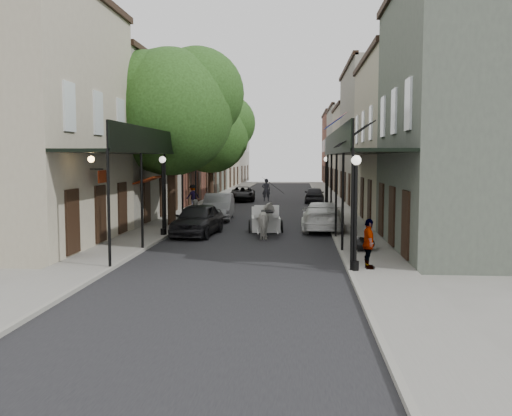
% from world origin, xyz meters
% --- Properties ---
extents(ground, '(140.00, 140.00, 0.00)m').
position_xyz_m(ground, '(0.00, 0.00, 0.00)').
color(ground, gray).
rests_on(ground, ground).
extents(road, '(8.00, 90.00, 0.01)m').
position_xyz_m(road, '(0.00, 20.00, 0.01)').
color(road, black).
rests_on(road, ground).
extents(sidewalk_left, '(2.20, 90.00, 0.12)m').
position_xyz_m(sidewalk_left, '(-5.00, 20.00, 0.06)').
color(sidewalk_left, gray).
rests_on(sidewalk_left, ground).
extents(sidewalk_right, '(2.20, 90.00, 0.12)m').
position_xyz_m(sidewalk_right, '(5.00, 20.00, 0.06)').
color(sidewalk_right, gray).
rests_on(sidewalk_right, ground).
extents(building_row_left, '(5.00, 80.00, 10.50)m').
position_xyz_m(building_row_left, '(-8.60, 30.00, 5.25)').
color(building_row_left, '#AFA68C').
rests_on(building_row_left, ground).
extents(building_row_right, '(5.00, 80.00, 10.50)m').
position_xyz_m(building_row_right, '(8.60, 30.00, 5.25)').
color(building_row_right, gray).
rests_on(building_row_right, ground).
extents(gallery_left, '(2.20, 18.05, 4.88)m').
position_xyz_m(gallery_left, '(-4.79, 6.98, 4.05)').
color(gallery_left, black).
rests_on(gallery_left, sidewalk_left).
extents(gallery_right, '(2.20, 18.05, 4.88)m').
position_xyz_m(gallery_right, '(4.79, 6.98, 4.05)').
color(gallery_right, black).
rests_on(gallery_right, sidewalk_right).
extents(tree_near, '(7.31, 6.80, 9.63)m').
position_xyz_m(tree_near, '(-4.20, 10.18, 6.49)').
color(tree_near, '#382619').
rests_on(tree_near, sidewalk_left).
extents(tree_far, '(6.45, 6.00, 8.61)m').
position_xyz_m(tree_far, '(-4.25, 24.18, 5.84)').
color(tree_far, '#382619').
rests_on(tree_far, sidewalk_left).
extents(lamppost_right_near, '(0.32, 0.32, 3.71)m').
position_xyz_m(lamppost_right_near, '(4.10, -2.00, 2.05)').
color(lamppost_right_near, black).
rests_on(lamppost_right_near, sidewalk_right).
extents(lamppost_left, '(0.32, 0.32, 3.71)m').
position_xyz_m(lamppost_left, '(-4.10, 6.00, 2.05)').
color(lamppost_left, black).
rests_on(lamppost_left, sidewalk_left).
extents(lamppost_right_far, '(0.32, 0.32, 3.71)m').
position_xyz_m(lamppost_right_far, '(4.10, 18.00, 2.05)').
color(lamppost_right_far, black).
rests_on(lamppost_right_far, sidewalk_right).
extents(horse, '(1.07, 2.03, 1.65)m').
position_xyz_m(horse, '(0.83, 6.00, 0.83)').
color(horse, beige).
rests_on(horse, ground).
extents(carriage, '(1.84, 2.55, 2.76)m').
position_xyz_m(carriage, '(0.59, 8.56, 1.07)').
color(carriage, black).
rests_on(carriage, ground).
extents(pedestrian_walking, '(0.82, 0.68, 1.53)m').
position_xyz_m(pedestrian_walking, '(-3.24, 9.80, 0.77)').
color(pedestrian_walking, '#AAA9A0').
rests_on(pedestrian_walking, ground).
extents(pedestrian_sidewalk_left, '(1.23, 1.15, 1.67)m').
position_xyz_m(pedestrian_sidewalk_left, '(-5.56, 21.36, 0.95)').
color(pedestrian_sidewalk_left, gray).
rests_on(pedestrian_sidewalk_left, sidewalk_left).
extents(pedestrian_sidewalk_right, '(0.45, 0.98, 1.65)m').
position_xyz_m(pedestrian_sidewalk_right, '(4.58, -1.71, 0.94)').
color(pedestrian_sidewalk_right, gray).
rests_on(pedestrian_sidewalk_right, sidewalk_right).
extents(car_left_near, '(2.25, 4.73, 1.56)m').
position_xyz_m(car_left_near, '(-2.60, 6.75, 0.78)').
color(car_left_near, black).
rests_on(car_left_near, ground).
extents(car_left_mid, '(1.93, 4.87, 1.58)m').
position_xyz_m(car_left_mid, '(-2.60, 14.00, 0.79)').
color(car_left_mid, '#98979C').
rests_on(car_left_mid, ground).
extents(car_left_far, '(2.38, 4.72, 1.28)m').
position_xyz_m(car_left_far, '(-2.60, 28.84, 0.64)').
color(car_left_far, black).
rests_on(car_left_far, ground).
extents(car_right_near, '(2.28, 5.24, 1.50)m').
position_xyz_m(car_right_near, '(3.51, 9.00, 0.75)').
color(car_right_near, silver).
rests_on(car_right_near, ground).
extents(car_right_far, '(1.72, 4.05, 1.36)m').
position_xyz_m(car_right_far, '(3.60, 27.45, 0.68)').
color(car_right_far, black).
rests_on(car_right_far, ground).
extents(trash_bags, '(0.91, 1.06, 0.56)m').
position_xyz_m(trash_bags, '(4.84, 2.01, 0.38)').
color(trash_bags, black).
rests_on(trash_bags, sidewalk_right).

